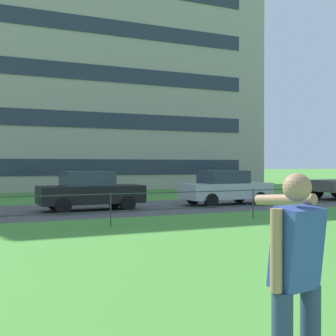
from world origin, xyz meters
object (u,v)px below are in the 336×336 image
(person_thrower, at_px, (295,276))
(car_silver_left, at_px, (225,188))
(car_black_center, at_px, (90,191))
(apartment_building_background, at_px, (62,62))

(person_thrower, relative_size, car_silver_left, 0.43)
(car_black_center, height_order, apartment_building_background, apartment_building_background)
(person_thrower, bearing_deg, car_silver_left, 61.21)
(car_black_center, bearing_deg, car_silver_left, 0.04)
(person_thrower, height_order, car_black_center, person_thrower)
(person_thrower, bearing_deg, car_black_center, 83.57)
(car_black_center, xyz_separation_m, apartment_building_background, (1.90, 18.13, 9.18))
(apartment_building_background, bearing_deg, person_thrower, -96.17)
(car_silver_left, bearing_deg, apartment_building_background, 103.07)
(car_silver_left, bearing_deg, person_thrower, -118.79)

